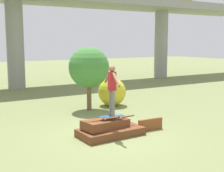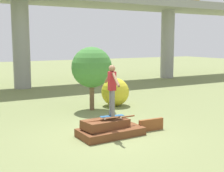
{
  "view_description": "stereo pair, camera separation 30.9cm",
  "coord_description": "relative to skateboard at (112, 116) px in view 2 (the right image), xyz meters",
  "views": [
    {
      "loc": [
        -5.06,
        -8.53,
        3.09
      ],
      "look_at": [
        0.03,
        -0.05,
        1.66
      ],
      "focal_mm": 50.0,
      "sensor_mm": 36.0,
      "label": 1
    },
    {
      "loc": [
        -4.8,
        -8.69,
        3.09
      ],
      "look_at": [
        0.03,
        -0.05,
        1.66
      ],
      "focal_mm": 50.0,
      "sensor_mm": 36.0,
      "label": 2
    }
  ],
  "objects": [
    {
      "name": "bush_yellow_flowering",
      "position": [
        2.51,
        4.18,
        0.0
      ],
      "size": [
        1.34,
        1.34,
        1.34
      ],
      "color": "gold",
      "rests_on": "ground_plane"
    },
    {
      "name": "scrap_plank_loose",
      "position": [
        1.49,
        -0.12,
        -0.46
      ],
      "size": [
        0.96,
        0.14,
        0.41
      ],
      "color": "brown",
      "rests_on": "ground_plane"
    },
    {
      "name": "tree_behind_left",
      "position": [
        1.12,
        3.86,
        1.26
      ],
      "size": [
        1.81,
        1.81,
        2.84
      ],
      "color": "brown",
      "rests_on": "ground_plane"
    },
    {
      "name": "highway_overpass",
      "position": [
        -0.03,
        12.08,
        4.79
      ],
      "size": [
        44.0,
        4.23,
        6.24
      ],
      "color": "gray",
      "rests_on": "ground_plane"
    },
    {
      "name": "skater",
      "position": [
        0.0,
        0.0,
        0.98
      ],
      "size": [
        0.26,
        1.2,
        1.65
      ],
      "color": "slate",
      "rests_on": "skateboard"
    },
    {
      "name": "skateboard",
      "position": [
        0.0,
        0.0,
        0.0
      ],
      "size": [
        0.81,
        0.3,
        0.09
      ],
      "color": "#23517F",
      "rests_on": "scrap_pile"
    },
    {
      "name": "ground_plane",
      "position": [
        -0.03,
        0.05,
        -0.67
      ],
      "size": [
        80.0,
        80.0,
        0.0
      ],
      "primitive_type": "plane",
      "color": "olive"
    },
    {
      "name": "scrap_pile",
      "position": [
        -0.08,
        0.08,
        -0.44
      ],
      "size": [
        2.15,
        1.17,
        0.59
      ],
      "color": "brown",
      "rests_on": "ground_plane"
    }
  ]
}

